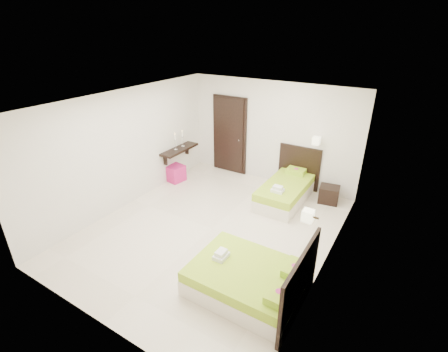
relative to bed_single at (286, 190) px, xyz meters
The scene contains 7 objects.
floor 2.13m from the bed_single, 112.90° to the right, with size 5.50×5.50×0.00m, color beige.
bed_single is the anchor object (origin of this frame).
bed_double 3.15m from the bed_single, 77.99° to the right, with size 1.70×1.45×1.40m.
nightstand 0.99m from the bed_single, 25.21° to the left, with size 0.44×0.39×0.39m, color black.
ottoman 2.97m from the bed_single, 169.18° to the right, with size 0.43×0.43×0.43m, color #A7165A.
door 2.29m from the bed_single, 159.55° to the left, with size 1.02×0.15×2.14m.
console_shelf 2.98m from the bed_single, behind, with size 0.35×1.20×0.78m.
Camera 1 is at (3.12, -4.61, 3.81)m, focal length 26.00 mm.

